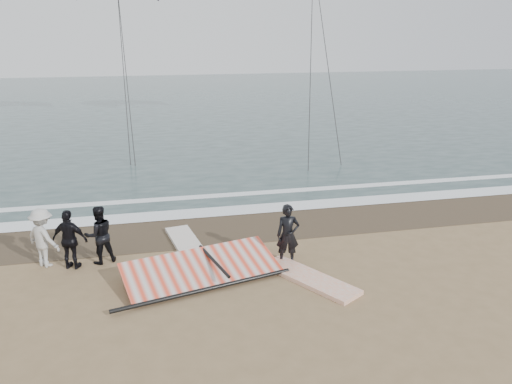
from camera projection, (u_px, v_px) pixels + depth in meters
ground at (309, 294)px, 11.68m from camera, size 120.00×120.00×0.00m
sea at (188, 102)px, 42.33m from camera, size 120.00×54.00×0.02m
wet_sand at (265, 224)px, 15.86m from camera, size 120.00×2.80×0.01m
foam_near at (256, 209)px, 17.15m from camera, size 120.00×0.90×0.01m
foam_far at (246, 194)px, 18.73m from camera, size 120.00×0.45×0.01m
man_main at (288, 235)px, 12.96m from camera, size 0.65×0.49×1.63m
board_white at (309, 278)px, 12.30m from camera, size 2.04×2.68×0.11m
board_cream at (187, 244)px, 14.25m from camera, size 1.13×2.71×0.11m
trio_cluster at (68, 237)px, 12.87m from camera, size 2.44×1.20×1.59m
sail_rig at (199, 269)px, 12.47m from camera, size 4.33×2.59×0.50m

